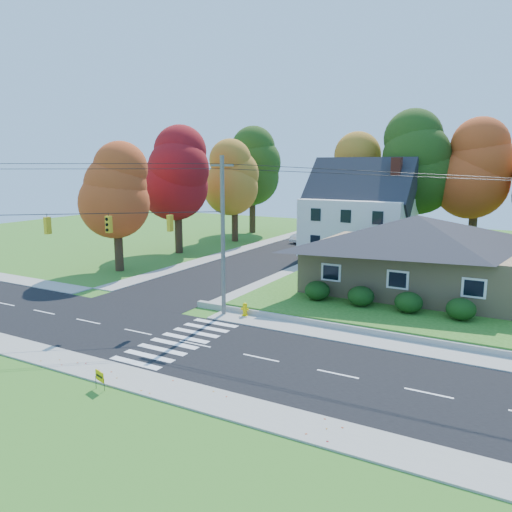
{
  "coord_description": "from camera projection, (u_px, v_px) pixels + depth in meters",
  "views": [
    {
      "loc": [
        15.11,
        -20.55,
        9.48
      ],
      "look_at": [
        -0.7,
        8.0,
        3.44
      ],
      "focal_mm": 35.0,
      "sensor_mm": 36.0,
      "label": 1
    }
  ],
  "objects": [
    {
      "name": "ground",
      "position": [
        195.0,
        344.0,
        26.6
      ],
      "size": [
        120.0,
        120.0,
        0.0
      ],
      "primitive_type": "plane",
      "color": "#3D7923"
    },
    {
      "name": "road_main",
      "position": [
        195.0,
        344.0,
        26.6
      ],
      "size": [
        90.0,
        8.0,
        0.02
      ],
      "primitive_type": "cube",
      "color": "black",
      "rests_on": "ground"
    },
    {
      "name": "road_cross",
      "position": [
        278.0,
        255.0,
        52.78
      ],
      "size": [
        8.0,
        44.0,
        0.02
      ],
      "primitive_type": "cube",
      "color": "black",
      "rests_on": "ground"
    },
    {
      "name": "sidewalk_north",
      "position": [
        243.0,
        319.0,
        30.9
      ],
      "size": [
        90.0,
        2.0,
        0.08
      ],
      "primitive_type": "cube",
      "color": "#9C9A90",
      "rests_on": "ground"
    },
    {
      "name": "sidewalk_south",
      "position": [
        129.0,
        378.0,
        22.3
      ],
      "size": [
        90.0,
        2.0,
        0.08
      ],
      "primitive_type": "cube",
      "color": "#9C9A90",
      "rests_on": "ground"
    },
    {
      "name": "lawn",
      "position": [
        493.0,
        286.0,
        38.43
      ],
      "size": [
        30.0,
        30.0,
        0.5
      ],
      "primitive_type": "cube",
      "color": "#3D7923",
      "rests_on": "ground"
    },
    {
      "name": "ranch_house",
      "position": [
        415.0,
        251.0,
        35.96
      ],
      "size": [
        14.6,
        10.6,
        5.4
      ],
      "color": "tan",
      "rests_on": "lawn"
    },
    {
      "name": "colonial_house",
      "position": [
        359.0,
        214.0,
        49.84
      ],
      "size": [
        10.4,
        8.4,
        9.6
      ],
      "color": "silver",
      "rests_on": "lawn"
    },
    {
      "name": "hedge_row",
      "position": [
        384.0,
        299.0,
        31.25
      ],
      "size": [
        10.7,
        1.7,
        1.27
      ],
      "color": "#163A10",
      "rests_on": "lawn"
    },
    {
      "name": "traffic_infrastructure",
      "position": [
        205.0,
        245.0,
        26.9
      ],
      "size": [
        38.1,
        10.66,
        10.0
      ],
      "color": "#666059",
      "rests_on": "ground"
    },
    {
      "name": "tree_lot_0",
      "position": [
        359.0,
        175.0,
        55.29
      ],
      "size": [
        6.72,
        6.72,
        12.51
      ],
      "color": "#3F2A19",
      "rests_on": "lawn"
    },
    {
      "name": "tree_lot_1",
      "position": [
        413.0,
        163.0,
        51.34
      ],
      "size": [
        7.84,
        7.84,
        14.6
      ],
      "color": "#3F2A19",
      "rests_on": "lawn"
    },
    {
      "name": "tree_lot_2",
      "position": [
        477.0,
        169.0,
        49.46
      ],
      "size": [
        7.28,
        7.28,
        13.56
      ],
      "color": "#3F2A19",
      "rests_on": "lawn"
    },
    {
      "name": "tree_west_0",
      "position": [
        116.0,
        191.0,
        43.73
      ],
      "size": [
        6.16,
        6.16,
        11.47
      ],
      "color": "#3F2A19",
      "rests_on": "ground"
    },
    {
      "name": "tree_west_1",
      "position": [
        177.0,
        174.0,
        52.57
      ],
      "size": [
        7.28,
        7.28,
        13.56
      ],
      "color": "#3F2A19",
      "rests_on": "ground"
    },
    {
      "name": "tree_west_2",
      "position": [
        235.0,
        178.0,
        60.81
      ],
      "size": [
        6.72,
        6.72,
        12.51
      ],
      "color": "#3F2A19",
      "rests_on": "ground"
    },
    {
      "name": "tree_west_3",
      "position": [
        252.0,
        167.0,
        68.41
      ],
      "size": [
        7.84,
        7.84,
        14.6
      ],
      "color": "#3F2A19",
      "rests_on": "ground"
    },
    {
      "name": "white_car",
      "position": [
        307.0,
        236.0,
        61.17
      ],
      "size": [
        3.06,
        5.14,
        1.6
      ],
      "primitive_type": "imported",
      "rotation": [
        0.0,
        0.0,
        -0.3
      ],
      "color": "white",
      "rests_on": "road_cross"
    },
    {
      "name": "fire_hydrant",
      "position": [
        245.0,
        310.0,
        31.34
      ],
      "size": [
        0.52,
        0.4,
        0.91
      ],
      "color": "#E5C101",
      "rests_on": "ground"
    },
    {
      "name": "yard_sign",
      "position": [
        100.0,
        376.0,
        21.15
      ],
      "size": [
        0.65,
        0.22,
        0.84
      ],
      "color": "black",
      "rests_on": "ground"
    }
  ]
}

